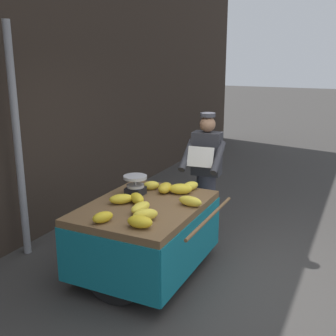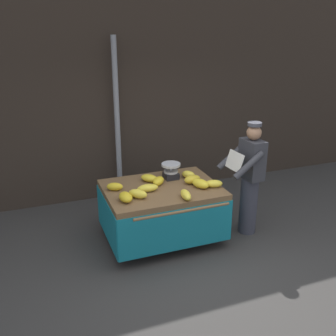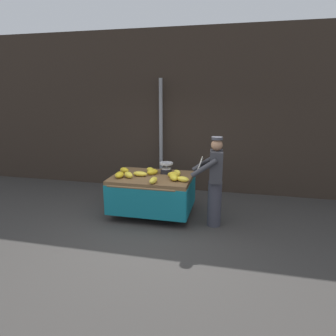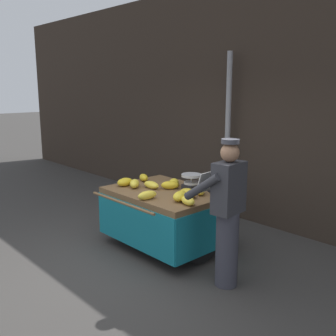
# 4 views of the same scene
# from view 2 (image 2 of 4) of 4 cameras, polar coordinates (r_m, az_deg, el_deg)

# --- Properties ---
(ground_plane) EXTENTS (60.00, 60.00, 0.00)m
(ground_plane) POSITION_cam_2_polar(r_m,az_deg,el_deg) (5.23, 5.30, -15.06)
(ground_plane) COLOR #383533
(back_wall) EXTENTS (16.00, 0.24, 4.00)m
(back_wall) POSITION_cam_2_polar(r_m,az_deg,el_deg) (7.07, -4.75, 12.03)
(back_wall) COLOR #332821
(back_wall) RESTS_ON ground
(street_pole) EXTENTS (0.09, 0.09, 2.83)m
(street_pole) POSITION_cam_2_polar(r_m,az_deg,el_deg) (6.79, -7.35, 6.53)
(street_pole) COLOR gray
(street_pole) RESTS_ON ground
(banana_cart) EXTENTS (1.63, 1.39, 0.84)m
(banana_cart) POSITION_cam_2_polar(r_m,az_deg,el_deg) (5.65, -0.89, -4.79)
(banana_cart) COLOR brown
(banana_cart) RESTS_ON ground
(weighing_scale) EXTENTS (0.28, 0.28, 0.24)m
(weighing_scale) POSITION_cam_2_polar(r_m,az_deg,el_deg) (5.82, 0.43, -0.43)
(weighing_scale) COLOR black
(weighing_scale) RESTS_ON banana_cart
(banana_bunch_0) EXTENTS (0.25, 0.20, 0.11)m
(banana_bunch_0) POSITION_cam_2_polar(r_m,az_deg,el_deg) (5.48, -7.70, -2.69)
(banana_bunch_0) COLOR gold
(banana_bunch_0) RESTS_ON banana_cart
(banana_bunch_1) EXTENTS (0.27, 0.19, 0.12)m
(banana_bunch_1) POSITION_cam_2_polar(r_m,az_deg,el_deg) (5.68, 3.54, -1.65)
(banana_bunch_1) COLOR gold
(banana_bunch_1) RESTS_ON banana_cart
(banana_bunch_2) EXTENTS (0.27, 0.28, 0.12)m
(banana_bunch_2) POSITION_cam_2_polar(r_m,az_deg,el_deg) (5.62, -1.39, -1.90)
(banana_bunch_2) COLOR gold
(banana_bunch_2) RESTS_ON banana_cart
(banana_bunch_3) EXTENTS (0.28, 0.27, 0.12)m
(banana_bunch_3) POSITION_cam_2_polar(r_m,az_deg,el_deg) (5.22, -4.37, -3.74)
(banana_bunch_3) COLOR yellow
(banana_bunch_3) RESTS_ON banana_cart
(banana_bunch_4) EXTENTS (0.14, 0.29, 0.11)m
(banana_bunch_4) POSITION_cam_2_polar(r_m,az_deg,el_deg) (5.19, 2.58, -3.89)
(banana_bunch_4) COLOR yellow
(banana_bunch_4) RESTS_ON banana_cart
(banana_bunch_5) EXTENTS (0.28, 0.20, 0.10)m
(banana_bunch_5) POSITION_cam_2_polar(r_m,az_deg,el_deg) (5.58, 6.63, -2.26)
(banana_bunch_5) COLOR yellow
(banana_bunch_5) RESTS_ON banana_cart
(banana_bunch_6) EXTENTS (0.22, 0.23, 0.11)m
(banana_bunch_6) POSITION_cam_2_polar(r_m,az_deg,el_deg) (5.86, 2.96, -0.95)
(banana_bunch_6) COLOR yellow
(banana_bunch_6) RESTS_ON banana_cart
(banana_bunch_7) EXTENTS (0.29, 0.30, 0.11)m
(banana_bunch_7) POSITION_cam_2_polar(r_m,az_deg,el_deg) (5.73, -2.69, -1.49)
(banana_bunch_7) COLOR yellow
(banana_bunch_7) RESTS_ON banana_cart
(banana_bunch_8) EXTENTS (0.30, 0.16, 0.10)m
(banana_bunch_8) POSITION_cam_2_polar(r_m,az_deg,el_deg) (5.41, -2.95, -2.90)
(banana_bunch_8) COLOR yellow
(banana_bunch_8) RESTS_ON banana_cart
(banana_bunch_9) EXTENTS (0.26, 0.32, 0.13)m
(banana_bunch_9) POSITION_cam_2_polar(r_m,az_deg,el_deg) (5.54, 4.70, -2.25)
(banana_bunch_9) COLOR yellow
(banana_bunch_9) RESTS_ON banana_cart
(banana_bunch_10) EXTENTS (0.18, 0.27, 0.12)m
(banana_bunch_10) POSITION_cam_2_polar(r_m,az_deg,el_deg) (5.14, -6.15, -4.20)
(banana_bunch_10) COLOR gold
(banana_bunch_10) RESTS_ON banana_cart
(vendor_person) EXTENTS (0.60, 0.55, 1.71)m
(vendor_person) POSITION_cam_2_polar(r_m,az_deg,el_deg) (5.88, 11.71, -1.50)
(vendor_person) COLOR #383842
(vendor_person) RESTS_ON ground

